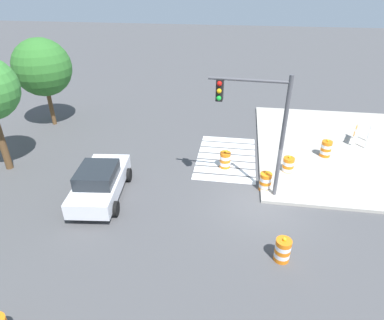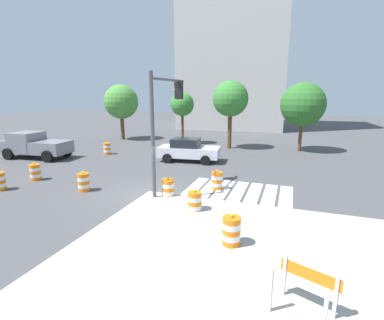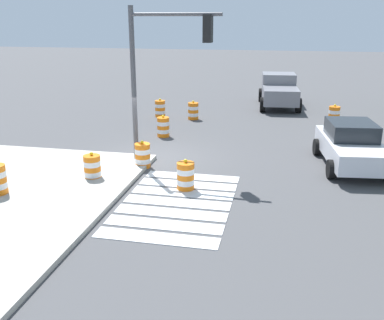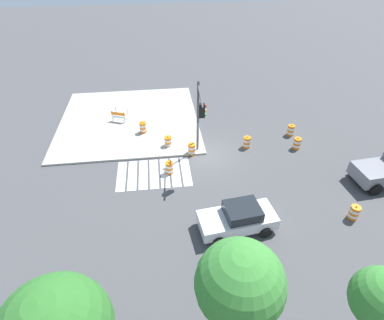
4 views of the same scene
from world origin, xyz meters
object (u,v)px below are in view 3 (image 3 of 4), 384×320
(sports_car, at_px, (351,145))
(traffic_barrel_median_near, at_px, (186,176))
(traffic_light_pole, at_px, (163,58))
(traffic_barrel_median_far, at_px, (163,127))
(traffic_barrel_crosswalk_end, at_px, (143,155))
(traffic_barrel_opposite_curb, at_px, (334,115))
(pickup_truck, at_px, (279,90))
(traffic_barrel_far_curb, at_px, (160,109))
(traffic_barrel_lane_center, at_px, (92,168))
(traffic_barrel_near_corner, at_px, (193,111))

(sports_car, relative_size, traffic_barrel_median_near, 4.39)
(traffic_light_pole, bearing_deg, traffic_barrel_median_far, -163.70)
(traffic_barrel_median_far, relative_size, traffic_light_pole, 0.19)
(traffic_barrel_crosswalk_end, bearing_deg, traffic_barrel_opposite_curb, 138.92)
(pickup_truck, distance_m, traffic_barrel_far_curb, 7.85)
(traffic_barrel_median_far, relative_size, traffic_barrel_lane_center, 1.00)
(pickup_truck, distance_m, traffic_barrel_opposite_curb, 5.31)
(pickup_truck, distance_m, traffic_barrel_lane_center, 15.87)
(traffic_barrel_far_curb, bearing_deg, pickup_truck, 126.10)
(sports_car, height_order, traffic_barrel_opposite_curb, sports_car)
(pickup_truck, bearing_deg, traffic_barrel_opposite_curb, 33.50)
(sports_car, xyz_separation_m, traffic_barrel_near_corner, (-6.48, -7.22, -0.36))
(traffic_barrel_crosswalk_end, xyz_separation_m, traffic_barrel_opposite_curb, (-8.65, 7.54, 0.00))
(traffic_barrel_lane_center, bearing_deg, traffic_light_pole, 137.86)
(traffic_barrel_crosswalk_end, height_order, traffic_barrel_median_far, same)
(traffic_barrel_crosswalk_end, relative_size, traffic_barrel_opposite_curb, 1.00)
(sports_car, height_order, traffic_barrel_median_near, sports_car)
(traffic_barrel_lane_center, distance_m, traffic_light_pole, 4.51)
(traffic_barrel_far_curb, bearing_deg, traffic_barrel_near_corner, 82.48)
(traffic_barrel_lane_center, relative_size, traffic_light_pole, 0.19)
(traffic_barrel_far_curb, relative_size, traffic_barrel_lane_center, 1.00)
(traffic_barrel_near_corner, height_order, traffic_barrel_far_curb, same)
(traffic_barrel_far_curb, xyz_separation_m, traffic_barrel_opposite_curb, (-0.21, 9.24, 0.00))
(traffic_barrel_crosswalk_end, bearing_deg, traffic_barrel_median_far, -174.55)
(pickup_truck, relative_size, traffic_barrel_far_curb, 5.19)
(pickup_truck, distance_m, traffic_light_pole, 13.52)
(traffic_barrel_far_curb, height_order, traffic_light_pole, traffic_light_pole)
(pickup_truck, height_order, traffic_barrel_near_corner, pickup_truck)
(traffic_barrel_near_corner, relative_size, traffic_barrel_lane_center, 1.00)
(traffic_barrel_far_curb, distance_m, traffic_light_pole, 9.04)
(traffic_barrel_near_corner, distance_m, traffic_light_pole, 8.49)
(traffic_barrel_lane_center, bearing_deg, traffic_barrel_median_near, 88.15)
(traffic_barrel_far_curb, bearing_deg, traffic_barrel_lane_center, 2.81)
(traffic_barrel_crosswalk_end, distance_m, traffic_barrel_lane_center, 2.09)
(pickup_truck, xyz_separation_m, traffic_light_pole, (12.61, -3.89, 2.94))
(sports_car, relative_size, traffic_barrel_near_corner, 4.39)
(traffic_barrel_median_far, bearing_deg, traffic_barrel_lane_center, -7.43)
(traffic_barrel_opposite_curb, bearing_deg, traffic_barrel_lane_center, -40.21)
(traffic_barrel_median_near, relative_size, traffic_barrel_median_far, 1.00)
(pickup_truck, xyz_separation_m, traffic_barrel_crosswalk_end, (13.05, -4.62, -0.52))
(traffic_light_pole, bearing_deg, sports_car, 100.64)
(traffic_barrel_median_far, bearing_deg, traffic_light_pole, 16.30)
(traffic_barrel_median_near, height_order, traffic_barrel_lane_center, same)
(traffic_barrel_near_corner, relative_size, traffic_barrel_opposite_curb, 1.00)
(traffic_barrel_near_corner, xyz_separation_m, traffic_barrel_lane_center, (9.88, -1.42, 0.00))
(traffic_barrel_crosswalk_end, bearing_deg, pickup_truck, 160.49)
(pickup_truck, xyz_separation_m, traffic_barrel_lane_center, (14.75, -5.83, -0.52))
(traffic_barrel_median_near, height_order, traffic_barrel_far_curb, same)
(sports_car, distance_m, traffic_barrel_near_corner, 9.71)
(traffic_barrel_median_far, bearing_deg, traffic_barrel_opposite_curb, 118.24)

